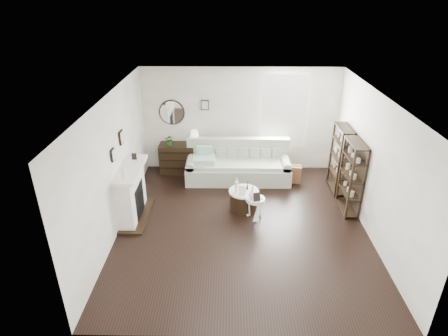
{
  "coord_description": "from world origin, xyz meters",
  "views": [
    {
      "loc": [
        -0.28,
        -6.45,
        4.47
      ],
      "look_at": [
        -0.39,
        0.8,
        0.92
      ],
      "focal_mm": 30.0,
      "sensor_mm": 36.0,
      "label": 1
    }
  ],
  "objects_px": {
    "dresser": "(182,158)",
    "pedestal_table": "(255,200)",
    "sofa": "(238,167)",
    "drum_table": "(244,200)"
  },
  "relations": [
    {
      "from": "drum_table",
      "to": "pedestal_table",
      "type": "bearing_deg",
      "value": -58.59
    },
    {
      "from": "sofa",
      "to": "dresser",
      "type": "height_order",
      "value": "sofa"
    },
    {
      "from": "pedestal_table",
      "to": "sofa",
      "type": "bearing_deg",
      "value": 100.28
    },
    {
      "from": "dresser",
      "to": "pedestal_table",
      "type": "height_order",
      "value": "dresser"
    },
    {
      "from": "sofa",
      "to": "drum_table",
      "type": "height_order",
      "value": "sofa"
    },
    {
      "from": "dresser",
      "to": "sofa",
      "type": "bearing_deg",
      "value": -15.01
    },
    {
      "from": "sofa",
      "to": "pedestal_table",
      "type": "bearing_deg",
      "value": -79.72
    },
    {
      "from": "dresser",
      "to": "pedestal_table",
      "type": "xyz_separation_m",
      "value": [
        1.78,
        -2.21,
        0.06
      ]
    },
    {
      "from": "drum_table",
      "to": "pedestal_table",
      "type": "height_order",
      "value": "pedestal_table"
    },
    {
      "from": "drum_table",
      "to": "sofa",
      "type": "bearing_deg",
      "value": 94.01
    }
  ]
}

